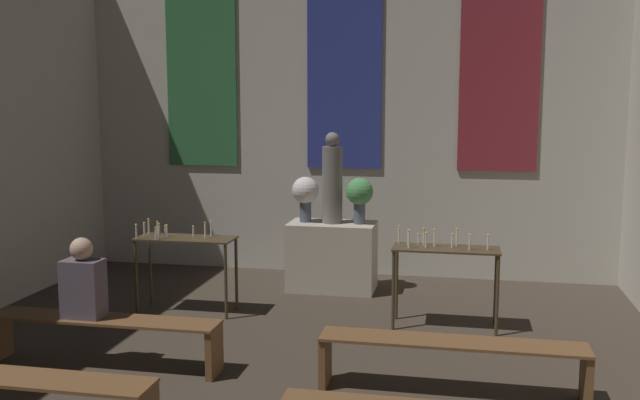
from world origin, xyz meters
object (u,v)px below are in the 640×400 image
(candle_rack_left, at_px, (185,249))
(pew_back_left, at_px, (103,331))
(flower_vase_left, at_px, (305,193))
(flower_vase_right, at_px, (360,194))
(candle_rack_right, at_px, (445,260))
(pew_third_left, at_px, (9,391))
(altar, at_px, (332,256))
(person_seated, at_px, (83,282))
(pew_back_right, at_px, (452,354))
(statue, at_px, (332,181))

(candle_rack_left, relative_size, pew_back_left, 0.51)
(flower_vase_left, relative_size, flower_vase_right, 1.00)
(flower_vase_right, bearing_deg, candle_rack_right, -49.25)
(pew_third_left, bearing_deg, altar, 70.61)
(candle_rack_left, bearing_deg, pew_back_left, -92.89)
(pew_third_left, xyz_separation_m, person_seated, (-0.18, 1.40, 0.45))
(person_seated, bearing_deg, candle_rack_right, 29.02)
(altar, height_order, pew_third_left, altar)
(candle_rack_left, distance_m, pew_back_right, 3.57)
(candle_rack_right, bearing_deg, person_seated, -150.98)
(statue, relative_size, candle_rack_left, 1.02)
(flower_vase_left, height_order, pew_back_left, flower_vase_left)
(statue, bearing_deg, pew_back_right, -62.92)
(candle_rack_left, xyz_separation_m, pew_back_left, (-0.09, -1.79, -0.40))
(flower_vase_right, xyz_separation_m, pew_back_right, (1.22, -3.09, -0.91))
(pew_back_left, height_order, person_seated, person_seated)
(flower_vase_right, relative_size, pew_third_left, 0.27)
(candle_rack_left, bearing_deg, candle_rack_right, 0.07)
(pew_third_left, relative_size, pew_back_left, 1.00)
(flower_vase_right, bearing_deg, altar, 180.00)
(altar, distance_m, flower_vase_left, 0.89)
(flower_vase_right, bearing_deg, pew_back_left, -122.03)
(candle_rack_left, distance_m, person_seated, 1.81)
(pew_back_right, bearing_deg, pew_third_left, -156.12)
(statue, bearing_deg, candle_rack_left, -138.86)
(pew_third_left, height_order, pew_back_right, same)
(altar, xyz_separation_m, pew_back_right, (1.58, -3.09, -0.09))
(flower_vase_right, distance_m, candle_rack_right, 1.79)
(flower_vase_right, xyz_separation_m, candle_rack_left, (-1.84, -1.30, -0.51))
(candle_rack_left, height_order, pew_back_right, candle_rack_left)
(altar, bearing_deg, pew_back_left, -117.08)
(altar, distance_m, candle_rack_right, 1.98)
(flower_vase_right, height_order, pew_back_right, flower_vase_right)
(pew_third_left, bearing_deg, candle_rack_left, 88.38)
(flower_vase_right, xyz_separation_m, candle_rack_right, (1.12, -1.30, -0.51))
(altar, height_order, pew_back_right, altar)
(pew_back_left, bearing_deg, altar, 62.92)
(flower_vase_left, relative_size, pew_back_right, 0.27)
(flower_vase_right, height_order, candle_rack_right, flower_vase_right)
(flower_vase_right, relative_size, candle_rack_left, 0.52)
(altar, distance_m, flower_vase_right, 0.89)
(flower_vase_left, bearing_deg, statue, 0.00)
(flower_vase_right, bearing_deg, person_seated, -124.35)
(candle_rack_left, relative_size, pew_third_left, 0.51)
(candle_rack_right, height_order, pew_back_left, candle_rack_right)
(candle_rack_left, xyz_separation_m, pew_third_left, (-0.09, -3.18, -0.40))
(pew_back_right, bearing_deg, pew_back_left, 180.00)
(statue, xyz_separation_m, pew_back_right, (1.58, -3.09, -1.07))
(flower_vase_left, xyz_separation_m, candle_rack_left, (-1.13, -1.30, -0.51))
(statue, relative_size, person_seated, 1.57)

